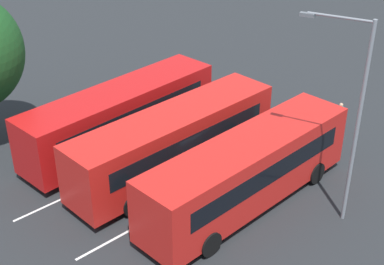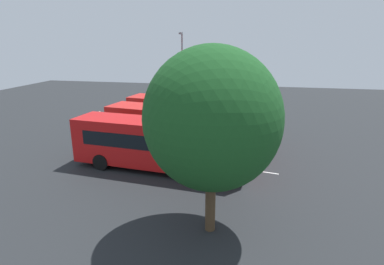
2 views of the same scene
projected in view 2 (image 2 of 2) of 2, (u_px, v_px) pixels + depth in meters
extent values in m
plane|color=#232628|center=(176.00, 149.00, 24.21)|extent=(72.35, 72.35, 0.00)
cube|color=red|center=(191.00, 115.00, 27.35)|extent=(11.42, 4.06, 2.85)
cube|color=black|center=(134.00, 102.00, 28.93)|extent=(0.43, 2.22, 1.20)
cube|color=black|center=(186.00, 114.00, 26.14)|extent=(9.31, 1.39, 0.91)
cube|color=black|center=(195.00, 108.00, 28.36)|extent=(9.31, 1.39, 0.91)
cube|color=black|center=(133.00, 97.00, 28.80)|extent=(0.38, 2.01, 0.32)
cube|color=black|center=(135.00, 123.00, 29.50)|extent=(0.42, 2.31, 0.36)
cylinder|color=black|center=(148.00, 129.00, 27.78)|extent=(1.08, 0.42, 1.05)
cylinder|color=black|center=(160.00, 122.00, 29.95)|extent=(1.08, 0.42, 1.05)
cylinder|color=black|center=(227.00, 137.00, 25.46)|extent=(1.08, 0.42, 1.05)
cylinder|color=black|center=(234.00, 129.00, 27.63)|extent=(1.08, 0.42, 1.05)
cube|color=red|center=(179.00, 128.00, 23.49)|extent=(11.43, 4.13, 2.85)
cube|color=black|center=(114.00, 112.00, 25.10)|extent=(0.44, 2.21, 1.20)
cube|color=black|center=(172.00, 127.00, 22.28)|extent=(9.30, 1.45, 0.91)
cube|color=black|center=(185.00, 119.00, 24.50)|extent=(9.30, 1.45, 0.91)
cube|color=black|center=(114.00, 106.00, 24.97)|extent=(0.39, 2.01, 0.32)
cube|color=black|center=(116.00, 135.00, 25.67)|extent=(0.44, 2.31, 0.36)
cylinder|color=black|center=(129.00, 143.00, 23.94)|extent=(1.08, 0.43, 1.05)
cylinder|color=black|center=(145.00, 135.00, 26.11)|extent=(1.08, 0.43, 1.05)
cylinder|color=black|center=(221.00, 155.00, 21.58)|extent=(1.08, 0.43, 1.05)
cylinder|color=black|center=(229.00, 144.00, 23.74)|extent=(1.08, 0.43, 1.05)
cube|color=red|center=(159.00, 143.00, 19.95)|extent=(11.38, 3.64, 2.85)
cube|color=black|center=(83.00, 125.00, 21.34)|extent=(0.34, 2.22, 1.20)
cube|color=black|center=(151.00, 144.00, 18.73)|extent=(9.35, 1.03, 0.91)
cube|color=black|center=(166.00, 133.00, 20.98)|extent=(9.35, 1.03, 0.91)
cube|color=black|center=(82.00, 118.00, 21.21)|extent=(0.30, 2.02, 0.32)
cube|color=black|center=(85.00, 152.00, 21.90)|extent=(0.33, 2.32, 0.36)
cylinder|color=black|center=(101.00, 162.00, 20.24)|extent=(1.08, 0.39, 1.05)
cylinder|color=black|center=(120.00, 150.00, 22.44)|extent=(1.08, 0.39, 1.05)
cylinder|color=black|center=(208.00, 176.00, 18.18)|extent=(1.08, 0.39, 1.05)
cylinder|color=black|center=(218.00, 161.00, 20.38)|extent=(1.08, 0.39, 1.05)
cylinder|color=#232833|center=(101.00, 124.00, 29.89)|extent=(0.13, 0.13, 0.81)
cylinder|color=#232833|center=(100.00, 124.00, 29.74)|extent=(0.13, 0.13, 0.81)
cylinder|color=#146B60|center=(100.00, 117.00, 29.61)|extent=(0.35, 0.35, 0.64)
sphere|color=tan|center=(100.00, 112.00, 29.49)|extent=(0.22, 0.22, 0.22)
cylinder|color=gray|center=(182.00, 79.00, 30.56)|extent=(0.16, 0.16, 8.78)
cylinder|color=gray|center=(181.00, 33.00, 28.17)|extent=(0.52, 2.44, 0.10)
cube|color=slate|center=(180.00, 33.00, 27.01)|extent=(0.29, 0.59, 0.14)
cylinder|color=#4C3823|center=(210.00, 200.00, 13.58)|extent=(0.44, 0.44, 2.92)
ellipsoid|color=#194C1E|center=(212.00, 119.00, 12.58)|extent=(5.61, 5.05, 5.90)
cube|color=silver|center=(182.00, 141.00, 26.05)|extent=(14.91, 2.67, 0.01)
cube|color=silver|center=(169.00, 158.00, 22.37)|extent=(14.91, 2.67, 0.01)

